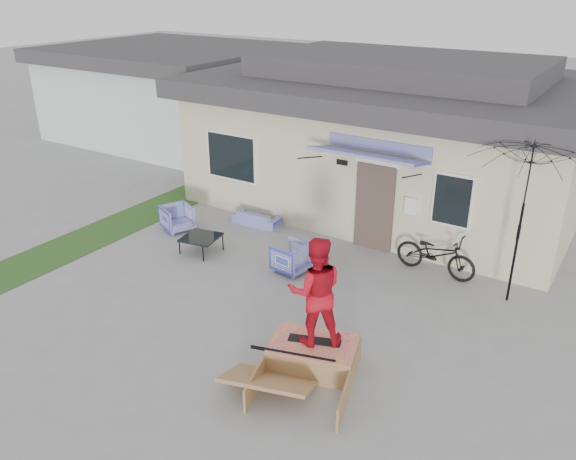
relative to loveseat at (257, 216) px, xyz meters
The scene contains 13 objects.
ground 4.66m from the loveseat, 62.25° to the right, with size 90.00×90.00×0.00m, color gray.
grass_strip 3.71m from the loveseat, 145.04° to the right, with size 1.40×8.00×0.01m, color #264C1E.
house 4.75m from the loveseat, 60.76° to the left, with size 10.80×8.49×4.10m.
neighbor_house 10.31m from the loveseat, 144.79° to the left, with size 8.60×7.60×3.50m.
loveseat is the anchor object (origin of this frame).
armchair_left 2.05m from the loveseat, 137.88° to the right, with size 0.71×0.66×0.73m, color #1F2A99.
armchair_right 2.75m from the loveseat, 38.26° to the right, with size 0.71×0.67×0.74m, color #1F2A99.
coffee_table 2.05m from the loveseat, 94.30° to the right, with size 0.81×0.81×0.40m, color black.
bicycle 4.89m from the loveseat, ahead, with size 0.63×1.82×1.16m, color black.
patio_umbrella 6.70m from the loveseat, ahead, with size 2.42×2.26×2.20m.
skate_ramp 6.16m from the loveseat, 45.59° to the right, with size 1.41×1.89×0.47m, color olive, non-canonical shape.
skateboard 6.12m from the loveseat, 45.38° to the right, with size 0.88×0.22×0.05m, color black.
skater 6.23m from the loveseat, 45.38° to the right, with size 0.91×0.71×1.87m, color red.
Camera 1 is at (6.10, -7.23, 6.06)m, focal length 36.06 mm.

